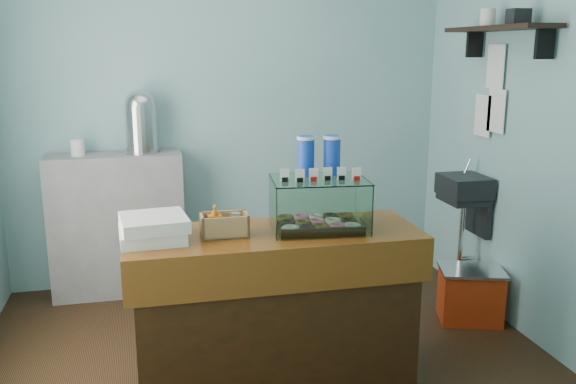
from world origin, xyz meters
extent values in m
plane|color=black|center=(0.00, 0.00, 0.00)|extent=(3.50, 3.50, 0.00)
cube|color=#7BB4B4|center=(0.00, 1.50, 1.40)|extent=(3.50, 0.04, 2.80)
cube|color=#7BB4B4|center=(0.00, -1.50, 1.40)|extent=(3.50, 0.04, 2.80)
cube|color=#7BB4B4|center=(1.75, 0.00, 1.40)|extent=(0.04, 3.00, 2.80)
cube|color=black|center=(1.58, 0.55, 0.90)|extent=(0.30, 0.35, 0.15)
cube|color=black|center=(1.71, 0.55, 0.70)|extent=(0.04, 0.30, 0.35)
cylinder|color=silver|center=(1.65, 0.65, 1.02)|extent=(0.02, 0.02, 0.12)
cylinder|color=silver|center=(1.58, 0.55, 0.55)|extent=(0.04, 0.04, 0.45)
cube|color=black|center=(1.60, 0.30, 2.00)|extent=(0.25, 1.00, 0.03)
cube|color=black|center=(1.67, -0.10, 1.90)|extent=(0.12, 0.03, 0.18)
cube|color=black|center=(1.67, 0.70, 1.90)|extent=(0.12, 0.03, 0.18)
cube|color=white|center=(1.73, 0.45, 1.45)|extent=(0.01, 0.21, 0.30)
cube|color=white|center=(1.73, 0.62, 1.40)|extent=(0.01, 0.21, 0.30)
cube|color=white|center=(1.73, 0.50, 1.75)|extent=(0.01, 0.21, 0.30)
cube|color=#3D1D0B|center=(0.00, -0.25, 0.42)|extent=(1.50, 0.56, 0.84)
cube|color=#53220B|center=(0.00, -0.25, 0.87)|extent=(1.60, 0.60, 0.06)
cube|color=#53220B|center=(0.00, -0.53, 0.75)|extent=(1.60, 0.04, 0.18)
cube|color=#959698|center=(-0.90, 1.32, 0.55)|extent=(1.00, 0.32, 1.10)
cube|color=#341F0F|center=(0.25, -0.25, 0.91)|extent=(0.49, 0.37, 0.02)
torus|color=beige|center=(0.07, -0.33, 0.94)|extent=(0.10, 0.10, 0.03)
torus|color=black|center=(0.16, -0.34, 0.94)|extent=(0.10, 0.10, 0.03)
torus|color=brown|center=(0.24, -0.35, 0.94)|extent=(0.10, 0.10, 0.03)
torus|color=pink|center=(0.33, -0.36, 0.94)|extent=(0.10, 0.10, 0.03)
torus|color=beige|center=(0.41, -0.37, 0.94)|extent=(0.10, 0.10, 0.03)
torus|color=black|center=(0.08, -0.23, 0.94)|extent=(0.10, 0.10, 0.03)
torus|color=brown|center=(0.17, -0.24, 0.94)|extent=(0.10, 0.10, 0.03)
torus|color=pink|center=(0.25, -0.25, 0.94)|extent=(0.10, 0.10, 0.03)
torus|color=beige|center=(0.34, -0.26, 0.94)|extent=(0.10, 0.10, 0.03)
torus|color=black|center=(0.42, -0.26, 0.94)|extent=(0.10, 0.10, 0.03)
torus|color=brown|center=(0.09, -0.13, 0.94)|extent=(0.10, 0.10, 0.03)
torus|color=pink|center=(0.18, -0.14, 0.94)|extent=(0.10, 0.10, 0.03)
torus|color=beige|center=(0.26, -0.15, 0.94)|extent=(0.10, 0.10, 0.03)
torus|color=black|center=(0.35, -0.15, 0.94)|extent=(0.10, 0.10, 0.03)
torus|color=brown|center=(0.43, -0.16, 0.94)|extent=(0.10, 0.10, 0.03)
cube|color=white|center=(0.23, -0.43, 1.04)|extent=(0.50, 0.06, 0.28)
cube|color=white|center=(0.27, -0.06, 1.04)|extent=(0.50, 0.06, 0.28)
cube|color=white|center=(0.00, -0.22, 1.04)|extent=(0.04, 0.37, 0.28)
cube|color=white|center=(0.50, -0.27, 1.04)|extent=(0.04, 0.37, 0.28)
cube|color=white|center=(0.25, -0.25, 1.18)|extent=(0.55, 0.43, 0.01)
cube|color=white|center=(0.05, -0.28, 1.22)|extent=(0.05, 0.01, 0.07)
cube|color=black|center=(0.05, -0.28, 1.19)|extent=(0.03, 0.02, 0.02)
cube|color=white|center=(0.13, -0.29, 1.22)|extent=(0.05, 0.01, 0.07)
cube|color=black|center=(0.13, -0.29, 1.19)|extent=(0.03, 0.02, 0.02)
cube|color=white|center=(0.21, -0.29, 1.22)|extent=(0.05, 0.01, 0.07)
cube|color=#B3100E|center=(0.21, -0.29, 1.19)|extent=(0.03, 0.02, 0.02)
cube|color=white|center=(0.29, -0.30, 1.22)|extent=(0.05, 0.01, 0.07)
cube|color=black|center=(0.29, -0.30, 1.19)|extent=(0.03, 0.02, 0.02)
cube|color=white|center=(0.36, -0.31, 1.22)|extent=(0.05, 0.01, 0.07)
cube|color=black|center=(0.36, -0.31, 1.19)|extent=(0.03, 0.02, 0.02)
cube|color=white|center=(0.44, -0.32, 1.22)|extent=(0.05, 0.01, 0.07)
cube|color=#B3100E|center=(0.44, -0.32, 1.19)|extent=(0.03, 0.02, 0.02)
cylinder|color=blue|center=(0.21, -0.13, 1.29)|extent=(0.09, 0.09, 0.22)
cylinder|color=white|center=(0.21, -0.13, 1.39)|extent=(0.10, 0.10, 0.02)
cylinder|color=blue|center=(0.35, -0.14, 1.29)|extent=(0.09, 0.09, 0.22)
cylinder|color=white|center=(0.35, -0.14, 1.39)|extent=(0.10, 0.10, 0.02)
cube|color=#A48552|center=(-0.27, -0.26, 0.91)|extent=(0.25, 0.15, 0.01)
cube|color=#A48552|center=(-0.27, -0.33, 0.96)|extent=(0.25, 0.02, 0.12)
cube|color=#A48552|center=(-0.27, -0.19, 0.96)|extent=(0.25, 0.02, 0.12)
cube|color=#A48552|center=(-0.39, -0.26, 0.96)|extent=(0.01, 0.15, 0.12)
cube|color=#A48552|center=(-0.15, -0.26, 0.96)|extent=(0.01, 0.15, 0.12)
imported|color=#CF6713|center=(-0.32, -0.26, 0.99)|extent=(0.07, 0.07, 0.16)
cylinder|color=#487B21|center=(-0.21, -0.26, 0.96)|extent=(0.06, 0.06, 0.10)
cylinder|color=silver|center=(-0.21, -0.26, 1.02)|extent=(0.05, 0.05, 0.01)
cube|color=white|center=(-0.65, -0.25, 0.93)|extent=(0.35, 0.35, 0.07)
cube|color=white|center=(-0.64, -0.26, 1.00)|extent=(0.36, 0.36, 0.07)
cylinder|color=silver|center=(-0.68, 1.33, 1.10)|extent=(0.26, 0.26, 0.01)
cylinder|color=silver|center=(-0.68, 1.33, 1.29)|extent=(0.23, 0.23, 0.35)
sphere|color=silver|center=(-0.68, 1.33, 1.46)|extent=(0.23, 0.23, 0.23)
cube|color=#B62F0E|center=(1.51, 0.24, 0.18)|extent=(0.48, 0.42, 0.36)
cube|color=silver|center=(1.51, 0.24, 0.37)|extent=(0.51, 0.44, 0.02)
camera|label=1|loc=(-0.65, -3.35, 1.87)|focal=38.00mm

